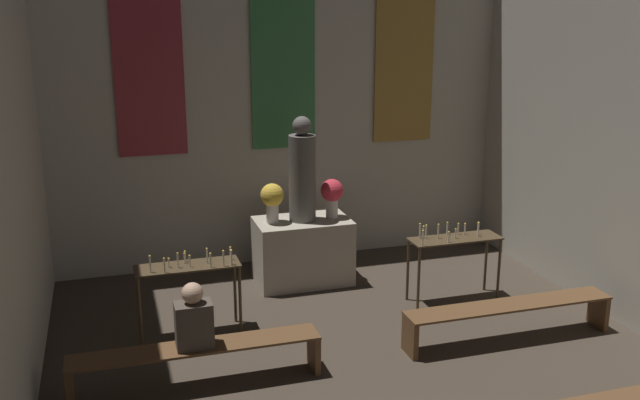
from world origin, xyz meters
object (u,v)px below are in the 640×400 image
object	(u,v)px
candle_rack_right	(454,247)
pew_back_left	(197,356)
flower_vase_right	(332,194)
flower_vase_left	(272,199)
pew_back_right	(509,312)
statue	(302,173)
person_seated	(194,319)
altar	(303,251)
candle_rack_left	(189,276)

from	to	relation	value
candle_rack_right	pew_back_left	distance (m)	3.63
flower_vase_right	candle_rack_right	xyz separation A→B (m)	(1.25, -1.15, -0.50)
flower_vase_left	pew_back_right	bearing A→B (deg)	-47.59
statue	pew_back_right	distance (m)	3.16
candle_rack_right	statue	bearing A→B (deg)	145.27
flower_vase_left	flower_vase_right	xyz separation A→B (m)	(0.82, 0.00, 0.00)
pew_back_right	candle_rack_right	bearing A→B (deg)	93.95
candle_rack_right	person_seated	distance (m)	3.62
person_seated	altar	bearing A→B (deg)	53.35
statue	candle_rack_right	world-z (taller)	statue
flower_vase_left	candle_rack_right	bearing A→B (deg)	-29.06
altar	candle_rack_right	xyz separation A→B (m)	(1.66, -1.15, 0.27)
statue	candle_rack_right	distance (m)	2.18
flower_vase_left	pew_back_left	world-z (taller)	flower_vase_left
candle_rack_right	pew_back_left	size ratio (longest dim) A/B	0.48
pew_back_left	pew_back_right	xyz separation A→B (m)	(3.48, 0.00, 0.00)
pew_back_left	candle_rack_right	bearing A→B (deg)	19.55
flower_vase_left	candle_rack_left	world-z (taller)	flower_vase_left
flower_vase_right	person_seated	bearing A→B (deg)	-132.56
person_seated	statue	bearing A→B (deg)	53.35
pew_back_right	altar	bearing A→B (deg)	126.46
flower_vase_left	person_seated	bearing A→B (deg)	-119.67
flower_vase_left	candle_rack_right	size ratio (longest dim) A/B	0.45
flower_vase_left	candle_rack_left	bearing A→B (deg)	-137.20
flower_vase_right	pew_back_right	bearing A→B (deg)	-60.55
altar	person_seated	distance (m)	2.95
candle_rack_right	pew_back_left	xyz separation A→B (m)	(-3.40, -1.21, -0.37)
candle_rack_left	statue	bearing A→B (deg)	34.86
altar	pew_back_right	size ratio (longest dim) A/B	0.51
statue	pew_back_left	xyz separation A→B (m)	(-1.74, -2.36, -1.19)
statue	pew_back_left	distance (m)	3.16
flower_vase_left	candle_rack_right	distance (m)	2.42
flower_vase_right	statue	bearing A→B (deg)	-180.00
candle_rack_left	candle_rack_right	xyz separation A→B (m)	(3.32, 0.01, 0.00)
person_seated	pew_back_left	bearing A→B (deg)	0.00
pew_back_right	flower_vase_left	bearing A→B (deg)	132.41
candle_rack_right	pew_back_right	world-z (taller)	candle_rack_right
statue	altar	bearing A→B (deg)	0.00
candle_rack_left	pew_back_left	xyz separation A→B (m)	(-0.08, -1.20, -0.37)
statue	person_seated	bearing A→B (deg)	-126.65
pew_back_right	person_seated	xyz separation A→B (m)	(-3.49, 0.00, 0.39)
altar	flower_vase_left	xyz separation A→B (m)	(-0.41, 0.00, 0.77)
statue	person_seated	world-z (taller)	statue
flower_vase_left	pew_back_right	world-z (taller)	flower_vase_left
statue	flower_vase_left	distance (m)	0.52
flower_vase_left	person_seated	world-z (taller)	flower_vase_left
candle_rack_left	flower_vase_left	bearing A→B (deg)	42.80
altar	pew_back_left	xyz separation A→B (m)	(-1.74, -2.36, -0.11)
statue	candle_rack_left	bearing A→B (deg)	-145.14
statue	candle_rack_right	size ratio (longest dim) A/B	1.19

